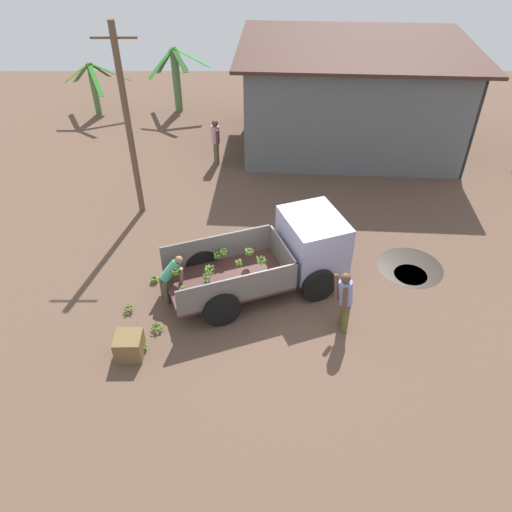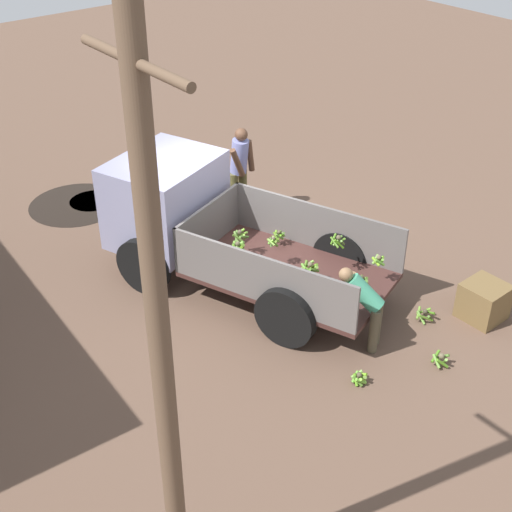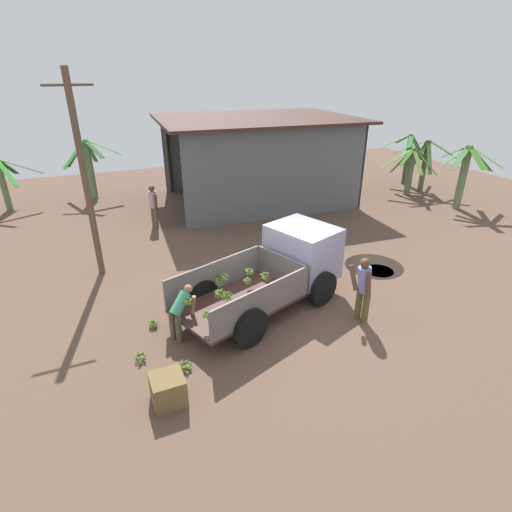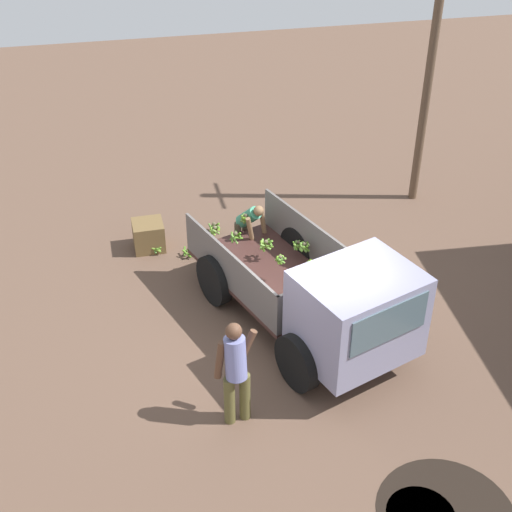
# 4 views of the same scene
# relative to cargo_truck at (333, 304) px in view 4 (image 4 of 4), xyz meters

# --- Properties ---
(ground) EXTENTS (36.00, 36.00, 0.00)m
(ground) POSITION_rel_cargo_truck_xyz_m (-0.32, -0.51, -1.01)
(ground) COLOR brown
(cargo_truck) EXTENTS (4.93, 3.25, 1.90)m
(cargo_truck) POSITION_rel_cargo_truck_xyz_m (0.00, 0.00, 0.00)
(cargo_truck) COLOR #412622
(cargo_truck) RESTS_ON ground
(utility_pole) EXTENTS (1.25, 0.19, 5.85)m
(utility_pole) POSITION_rel_cargo_truck_xyz_m (-4.71, 3.46, 1.99)
(utility_pole) COLOR brown
(utility_pole) RESTS_ON ground
(person_foreground_visitor) EXTENTS (0.48, 0.70, 1.75)m
(person_foreground_visitor) POSITION_rel_cargo_truck_xyz_m (1.11, -1.82, -0.04)
(person_foreground_visitor) COLOR brown
(person_foreground_visitor) RESTS_ON ground
(person_worker_loading) EXTENTS (0.70, 0.66, 1.26)m
(person_worker_loading) POSITION_rel_cargo_truck_xyz_m (-3.16, -0.73, -0.27)
(person_worker_loading) COLOR brown
(person_worker_loading) RESTS_ON ground
(banana_bunch_on_ground_0) EXTENTS (0.31, 0.31, 0.21)m
(banana_bunch_on_ground_0) POSITION_rel_cargo_truck_xyz_m (-3.39, -1.90, -0.89)
(banana_bunch_on_ground_0) COLOR #443D2C
(banana_bunch_on_ground_0) RESTS_ON ground
(banana_bunch_on_ground_1) EXTENTS (0.23, 0.23, 0.19)m
(banana_bunch_on_ground_1) POSITION_rel_cargo_truck_xyz_m (-3.74, -0.10, -0.90)
(banana_bunch_on_ground_1) COLOR brown
(banana_bunch_on_ground_1) RESTS_ON ground
(banana_bunch_on_ground_2) EXTENTS (0.25, 0.27, 0.22)m
(banana_bunch_on_ground_2) POSITION_rel_cargo_truck_xyz_m (-3.64, -2.52, -0.89)
(banana_bunch_on_ground_2) COLOR brown
(banana_bunch_on_ground_2) RESTS_ON ground
(banana_bunch_on_ground_3) EXTENTS (0.26, 0.26, 0.22)m
(banana_bunch_on_ground_3) POSITION_rel_cargo_truck_xyz_m (-4.21, -1.25, -0.88)
(banana_bunch_on_ground_3) COLOR brown
(banana_bunch_on_ground_3) RESTS_ON ground
(wooden_crate_0) EXTENTS (0.62, 0.62, 0.59)m
(wooden_crate_0) POSITION_rel_cargo_truck_xyz_m (-3.88, -2.66, -0.71)
(wooden_crate_0) COLOR brown
(wooden_crate_0) RESTS_ON ground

